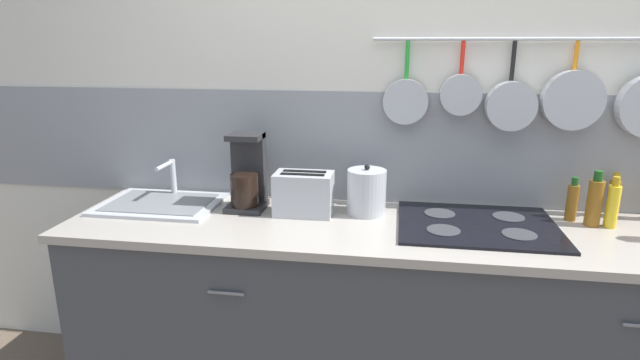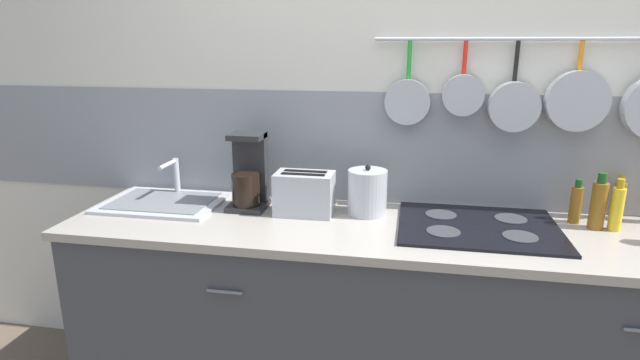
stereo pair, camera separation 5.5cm
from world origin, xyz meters
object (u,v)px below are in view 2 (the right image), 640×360
Objects in this scene: coffee_maker at (249,177)px; bottle_hot_sauce at (617,208)px; kettle at (367,192)px; bottle_vinegar at (576,204)px; bottle_olive_oil at (598,204)px; toaster at (304,194)px; bottle_dish_soap at (619,200)px.

bottle_hot_sauce is at bearing -0.47° from coffee_maker.
kettle is (0.53, 0.00, -0.04)m from coffee_maker.
kettle reaches higher than bottle_vinegar.
bottle_hot_sauce reaches higher than bottle_vinegar.
coffee_maker is at bearing 179.53° from bottle_hot_sauce.
bottle_olive_oil is 1.09× the size of bottle_hot_sauce.
coffee_maker is at bearing 169.94° from toaster.
bottle_dish_soap is at bearing 47.98° from bottle_olive_oil.
bottle_dish_soap is (1.57, 0.13, -0.05)m from coffee_maker.
bottle_vinegar is at bearing 2.14° from coffee_maker.
kettle is at bearing 10.60° from toaster.
kettle reaches higher than bottle_hot_sauce.
bottle_dish_soap is at bearing 7.90° from toaster.
kettle is 1.15× the size of bottle_dish_soap.
kettle is at bearing 179.52° from bottle_olive_oil.
toaster is at bearing -178.42° from bottle_hot_sauce.
bottle_olive_oil reaches higher than bottle_hot_sauce.
coffee_maker is 1.44m from bottle_olive_oil.
kettle is 1.05m from bottle_dish_soap.
bottle_dish_soap is at bearing 4.90° from coffee_maker.
bottle_vinegar is at bearing 153.93° from bottle_hot_sauce.
bottle_olive_oil is 0.19m from bottle_dish_soap.
bottle_hot_sauce is 0.16m from bottle_dish_soap.
bottle_olive_oil is at bearing -132.02° from bottle_dish_soap.
kettle is 0.85m from bottle_vinegar.
bottle_hot_sauce is (1.51, -0.01, -0.05)m from coffee_maker.
coffee_maker is 0.53m from kettle.
bottle_dish_soap is (0.06, 0.15, -0.01)m from bottle_hot_sauce.
bottle_vinegar is 0.88× the size of bottle_hot_sauce.
bottle_olive_oil is (0.91, -0.01, 0.00)m from kettle.
bottle_vinegar is (1.38, 0.05, -0.06)m from coffee_maker.
bottle_olive_oil reaches higher than toaster.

